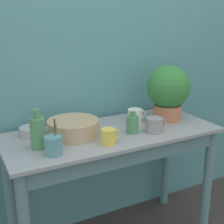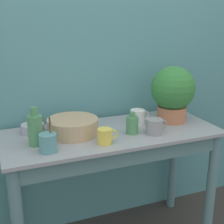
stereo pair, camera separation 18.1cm
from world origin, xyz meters
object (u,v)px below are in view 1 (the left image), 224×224
at_px(mug_yellow, 109,136).
at_px(bowl_small_steel, 32,131).
at_px(bottle_short, 132,124).
at_px(mug_white, 135,116).
at_px(mug_grey, 154,125).
at_px(potted_plant, 168,90).
at_px(bowl_wash_large, 73,128).
at_px(utensil_cup, 53,145).
at_px(bottle_tall, 38,132).

distance_m(mug_yellow, bowl_small_steel, 0.46).
xyz_separation_m(bottle_short, mug_white, (0.11, 0.15, -0.01)).
bearing_deg(bowl_small_steel, mug_grey, -22.98).
bearing_deg(potted_plant, bowl_wash_large, 179.95).
distance_m(mug_white, utensil_cup, 0.65).
height_order(mug_white, mug_yellow, mug_white).
relative_size(mug_white, mug_grey, 0.96).
xyz_separation_m(bottle_short, mug_yellow, (-0.20, -0.09, -0.01)).
distance_m(bottle_short, mug_white, 0.18).
height_order(mug_white, bowl_small_steel, mug_white).
xyz_separation_m(bottle_tall, mug_white, (0.66, 0.12, -0.04)).
height_order(bottle_short, bowl_small_steel, bottle_short).
xyz_separation_m(mug_white, mug_yellow, (-0.31, -0.23, -0.00)).
bearing_deg(bowl_wash_large, utensil_cup, -132.33).
distance_m(bowl_wash_large, mug_white, 0.43).
height_order(bowl_wash_large, mug_yellow, bowl_wash_large).
bearing_deg(utensil_cup, bottle_short, 9.22).
relative_size(bottle_short, mug_white, 1.01).
relative_size(potted_plant, utensil_cup, 2.00).
relative_size(bottle_tall, mug_white, 1.64).
xyz_separation_m(bottle_short, mug_grey, (0.12, -0.05, -0.01)).
relative_size(potted_plant, mug_yellow, 3.18).
bearing_deg(mug_grey, utensil_cup, -177.26).
xyz_separation_m(mug_grey, utensil_cup, (-0.62, -0.03, 0.00)).
distance_m(mug_grey, bowl_small_steel, 0.71).
bearing_deg(bowl_small_steel, mug_white, -6.87).
height_order(mug_yellow, bowl_small_steel, mug_yellow).
bearing_deg(mug_yellow, bowl_small_steel, 137.15).
distance_m(mug_yellow, mug_grey, 0.32).
bearing_deg(bottle_tall, mug_grey, -7.02).
bearing_deg(mug_grey, potted_plant, 37.36).
height_order(bowl_wash_large, bottle_short, bottle_short).
relative_size(bottle_tall, bowl_small_steel, 1.56).
relative_size(bottle_short, utensil_cup, 0.72).
bearing_deg(mug_yellow, bottle_short, 23.38).
xyz_separation_m(bowl_wash_large, mug_yellow, (0.12, -0.20, -0.00)).
distance_m(bowl_wash_large, utensil_cup, 0.26).
relative_size(potted_plant, bottle_tall, 1.71).
relative_size(bowl_wash_large, bottle_short, 2.27).
relative_size(bowl_wash_large, mug_white, 2.30).
relative_size(bowl_wash_large, mug_yellow, 2.60).
bearing_deg(potted_plant, bottle_short, -161.34).
distance_m(bottle_tall, bowl_small_steel, 0.21).
bearing_deg(potted_plant, mug_grey, -142.64).
bearing_deg(mug_yellow, bottle_tall, 161.46).
relative_size(potted_plant, bottle_short, 2.78).
distance_m(potted_plant, utensil_cup, 0.87).
distance_m(bottle_tall, mug_grey, 0.67).
bearing_deg(bowl_wash_large, bowl_small_steel, 152.12).
bearing_deg(utensil_cup, mug_yellow, -0.91).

